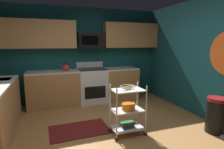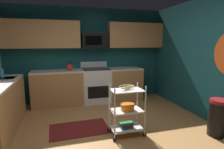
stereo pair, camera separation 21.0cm
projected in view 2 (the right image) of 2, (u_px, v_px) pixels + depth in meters
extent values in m
cube|color=#A87542|center=(109.00, 139.00, 3.21)|extent=(4.40, 4.80, 0.04)
cube|color=#14474C|center=(87.00, 55.00, 5.29)|extent=(4.52, 0.06, 2.60)
cube|color=#14474C|center=(220.00, 60.00, 3.59)|extent=(0.06, 4.80, 2.60)
cube|color=#B27F4C|center=(89.00, 87.00, 5.12)|extent=(2.99, 0.60, 0.88)
cube|color=silver|center=(89.00, 70.00, 5.04)|extent=(2.99, 0.60, 0.04)
cube|color=#B7BABC|center=(4.00, 82.00, 3.83)|extent=(0.44, 0.36, 0.16)
cube|color=white|center=(96.00, 85.00, 5.17)|extent=(0.76, 0.64, 0.92)
cube|color=black|center=(98.00, 92.00, 4.88)|extent=(0.56, 0.01, 0.32)
cube|color=white|center=(94.00, 65.00, 5.35)|extent=(0.76, 0.06, 0.18)
cube|color=black|center=(96.00, 69.00, 5.09)|extent=(0.72, 0.60, 0.02)
cube|color=#B27F4C|center=(40.00, 34.00, 4.68)|extent=(1.98, 0.33, 0.70)
cube|color=#B27F4C|center=(135.00, 35.00, 5.38)|extent=(1.62, 0.33, 0.70)
cube|color=black|center=(95.00, 40.00, 5.06)|extent=(0.70, 0.38, 0.40)
cube|color=black|center=(94.00, 40.00, 4.86)|extent=(0.44, 0.01, 0.24)
cylinder|color=silver|center=(115.00, 114.00, 3.04)|extent=(0.02, 0.02, 0.88)
cylinder|color=black|center=(115.00, 139.00, 3.11)|extent=(0.07, 0.02, 0.07)
cylinder|color=silver|center=(145.00, 111.00, 3.19)|extent=(0.02, 0.02, 0.88)
cylinder|color=black|center=(144.00, 135.00, 3.26)|extent=(0.07, 0.02, 0.07)
cylinder|color=silver|center=(109.00, 107.00, 3.36)|extent=(0.02, 0.02, 0.88)
cylinder|color=black|center=(109.00, 130.00, 3.44)|extent=(0.07, 0.02, 0.07)
cylinder|color=silver|center=(137.00, 105.00, 3.51)|extent=(0.02, 0.02, 0.88)
cylinder|color=black|center=(137.00, 126.00, 3.59)|extent=(0.07, 0.02, 0.07)
cube|color=silver|center=(126.00, 128.00, 3.33)|extent=(0.55, 0.35, 0.02)
cube|color=silver|center=(127.00, 111.00, 3.28)|extent=(0.55, 0.35, 0.02)
cube|color=silver|center=(127.00, 90.00, 3.22)|extent=(0.55, 0.35, 0.02)
torus|color=silver|center=(127.00, 87.00, 3.20)|extent=(0.27, 0.27, 0.01)
cylinder|color=silver|center=(127.00, 89.00, 3.21)|extent=(0.12, 0.12, 0.02)
ellipsoid|color=yellow|center=(129.00, 87.00, 3.23)|extent=(0.17, 0.09, 0.04)
ellipsoid|color=yellow|center=(125.00, 88.00, 3.18)|extent=(0.17, 0.09, 0.04)
cylinder|color=orange|center=(128.00, 107.00, 3.27)|extent=(0.24, 0.24, 0.11)
torus|color=orange|center=(128.00, 104.00, 3.26)|extent=(0.25, 0.25, 0.01)
cube|color=#1E4C8C|center=(127.00, 127.00, 3.33)|extent=(0.21, 0.20, 0.04)
cube|color=#B22626|center=(127.00, 125.00, 3.33)|extent=(0.22, 0.14, 0.02)
cube|color=#26723F|center=(127.00, 123.00, 3.32)|extent=(0.26, 0.15, 0.03)
sphere|color=red|center=(70.00, 68.00, 4.89)|extent=(0.18, 0.18, 0.18)
sphere|color=black|center=(70.00, 64.00, 4.87)|extent=(0.03, 0.03, 0.03)
cone|color=red|center=(73.00, 67.00, 4.91)|extent=(0.09, 0.04, 0.06)
torus|color=black|center=(70.00, 63.00, 4.87)|extent=(0.12, 0.01, 0.12)
cylinder|color=#2D8CBF|center=(2.00, 73.00, 3.78)|extent=(0.06, 0.06, 0.20)
cylinder|color=black|center=(218.00, 119.00, 3.27)|extent=(0.34, 0.34, 0.60)
cylinder|color=maroon|center=(220.00, 101.00, 3.22)|extent=(0.33, 0.33, 0.06)
cube|color=maroon|center=(79.00, 129.00, 3.55)|extent=(1.12, 0.73, 0.01)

